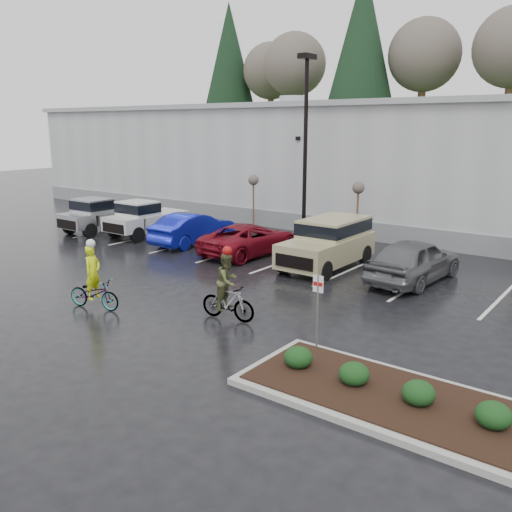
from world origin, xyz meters
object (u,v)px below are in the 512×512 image
Objects in this scene: lamppost at (306,130)px; cyclist_olive at (228,293)px; suv_tan at (327,244)px; car_red at (250,239)px; fire_lane_sign at (318,304)px; cyclist_hivis at (94,287)px; sapling_west at (253,183)px; sapling_mid at (358,191)px; pickup_silver at (106,214)px; car_grey at (414,260)px; car_blue at (193,228)px; pickup_white at (151,217)px.

cyclist_olive is (4.22, -11.14, -4.83)m from lamppost.
lamppost reaches higher than suv_tan.
fire_lane_sign is at bearing 140.57° from car_red.
cyclist_olive reaches higher than fire_lane_sign.
sapling_west is at bearing 2.57° from cyclist_hivis.
cyclist_hivis is at bearing -100.06° from sapling_mid.
pickup_silver is (-10.67, -4.14, -4.71)m from lamppost.
car_red is 1.04× the size of car_grey.
sapling_mid is at bearing -146.47° from car_blue.
cyclist_olive is (8.22, -12.14, -1.87)m from sapling_west.
cyclist_hivis is at bearing -73.94° from sapling_west.
car_blue reaches higher than car_red.
sapling_mid is at bearing -23.55° from cyclist_hivis.
lamppost reaches higher than cyclist_olive.
car_grey is at bearing 179.41° from car_blue.
car_red is at bearing -179.99° from suv_tan.
car_blue is 11.56m from car_grey.
suv_tan is at bearing -32.43° from sapling_west.
pickup_white is 3.52m from car_blue.
sapling_west and sapling_mid have the same top height.
cyclist_olive is (14.89, -7.01, -0.13)m from pickup_silver.
suv_tan is 9.85m from cyclist_hivis.
suv_tan is (1.00, -4.76, -1.70)m from sapling_mid.
sapling_west reaches higher than car_blue.
pickup_white is 1.07× the size of car_blue.
sapling_west reaches higher than suv_tan.
car_blue is 2.08× the size of cyclist_olive.
car_red is (-3.09, -4.76, -2.00)m from sapling_mid.
pickup_silver is at bearing 36.94° from cyclist_hivis.
lamppost is at bearing 132.91° from suv_tan.
cyclist_olive is at bearing -79.95° from cyclist_hivis.
car_grey is at bearing 93.84° from fire_lane_sign.
pickup_silver is 1.00× the size of pickup_white.
car_red is at bearing -98.95° from lamppost.
fire_lane_sign is 0.42× the size of pickup_silver.
sapling_west is 9.04m from suv_tan.
pickup_white is 2.22× the size of cyclist_hivis.
sapling_west is 0.63× the size of car_grey.
car_grey reaches higher than car_blue.
lamppost is 3.94× the size of cyclist_hivis.
suv_tan is at bearing -78.17° from sapling_mid.
sapling_west is 5.06m from car_blue.
cyclist_olive is at bearing 127.45° from car_red.
sapling_mid is 0.62× the size of pickup_silver.
cyclist_hivis is at bearing -89.90° from lamppost.
suv_tan is (7.50, -4.76, -1.70)m from sapling_west.
sapling_mid reaches higher than cyclist_olive.
sapling_mid reaches higher than pickup_silver.
car_blue is (-4.31, -3.67, -4.88)m from lamppost.
fire_lane_sign is 11.64m from car_red.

